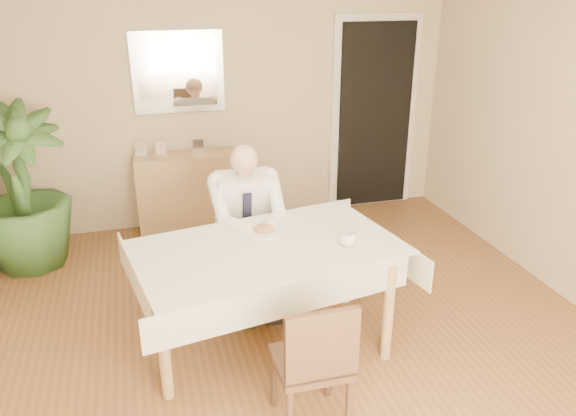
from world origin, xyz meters
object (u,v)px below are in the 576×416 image
object	(u,v)px
potted_palm	(20,189)
coffee_mug	(348,239)
chair_near	(315,361)
dining_table	(267,258)
sideboard	(188,192)
seated_man	(248,220)
chair_far	(242,232)

from	to	relation	value
potted_palm	coffee_mug	bearing A→B (deg)	-39.18
chair_near	potted_palm	xyz separation A→B (m)	(-1.80, 2.57, 0.25)
dining_table	sideboard	xyz separation A→B (m)	(-0.31, 2.10, -0.27)
dining_table	seated_man	xyz separation A→B (m)	(-0.00, 0.59, 0.02)
dining_table	seated_man	size ratio (longest dim) A/B	1.52
chair_near	coffee_mug	bearing A→B (deg)	58.48
coffee_mug	seated_man	bearing A→B (deg)	125.61
chair_near	coffee_mug	size ratio (longest dim) A/B	7.26
seated_man	chair_far	bearing A→B (deg)	90.00
seated_man	potted_palm	world-z (taller)	potted_palm
chair_near	potted_palm	distance (m)	3.15
dining_table	coffee_mug	size ratio (longest dim) A/B	16.41
chair_far	sideboard	world-z (taller)	chair_far
dining_table	seated_man	distance (m)	0.59
dining_table	potted_palm	distance (m)	2.45
coffee_mug	chair_far	bearing A→B (deg)	117.23
chair_near	seated_man	distance (m)	1.47
dining_table	seated_man	world-z (taller)	seated_man
potted_palm	chair_far	bearing A→B (deg)	-25.74
dining_table	chair_near	bearing A→B (deg)	-96.48
seated_man	chair_near	bearing A→B (deg)	-87.80
sideboard	potted_palm	distance (m)	1.52
chair_far	coffee_mug	xyz separation A→B (m)	(0.51, -1.00, 0.33)
chair_far	seated_man	world-z (taller)	seated_man
chair_far	chair_near	bearing A→B (deg)	-89.72
coffee_mug	sideboard	size ratio (longest dim) A/B	0.12
chair_far	chair_near	distance (m)	1.73
chair_near	seated_man	world-z (taller)	seated_man
seated_man	potted_palm	xyz separation A→B (m)	(-1.74, 1.12, 0.02)
chair_far	seated_man	bearing A→B (deg)	-91.56
dining_table	coffee_mug	xyz separation A→B (m)	(0.51, -0.12, 0.13)
potted_palm	dining_table	bearing A→B (deg)	-44.54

